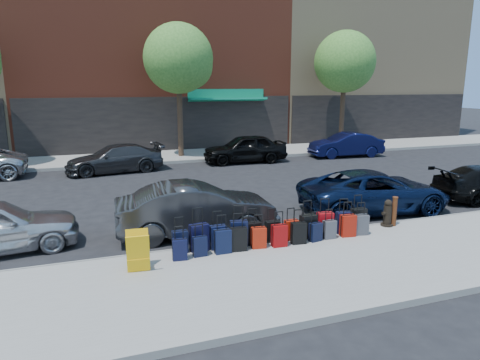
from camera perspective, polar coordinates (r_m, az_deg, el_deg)
name	(u,v)px	position (r m, az deg, el deg)	size (l,w,h in m)	color
ground	(221,201)	(15.59, -2.60, -2.76)	(120.00, 120.00, 0.00)	black
sidewalk_near	(304,270)	(9.87, 8.55, -11.81)	(60.00, 4.00, 0.15)	gray
sidewalk_far	(171,156)	(25.11, -9.19, 3.16)	(60.00, 4.00, 0.15)	gray
curb_near	(269,240)	(11.55, 3.86, -7.98)	(60.00, 0.08, 0.15)	gray
curb_far	(178,162)	(23.16, -8.30, 2.40)	(60.00, 0.08, 0.15)	gray
building_right	(342,24)	(38.53, 13.48, 19.53)	(15.00, 12.12, 18.00)	tan
tree_center	(181,60)	(24.45, -7.89, 15.51)	(3.80, 3.80, 7.27)	black
tree_right	(347,63)	(28.48, 14.04, 14.84)	(3.80, 3.80, 7.27)	black
suitcase_front_0	(180,242)	(10.51, -7.98, -8.16)	(0.37, 0.21, 0.89)	black
suitcase_front_1	(199,237)	(10.56, -5.47, -7.63)	(0.48, 0.31, 1.08)	black
suitcase_front_2	(218,237)	(10.67, -2.93, -7.60)	(0.40, 0.22, 0.96)	black
suitcase_front_3	(239,233)	(10.81, -0.15, -7.15)	(0.47, 0.32, 1.05)	black
suitcase_front_4	(253,233)	(10.95, 1.75, -7.09)	(0.38, 0.21, 0.93)	black
suitcase_front_5	(272,231)	(11.16, 4.35, -6.82)	(0.37, 0.21, 0.89)	black
suitcase_front_6	(291,230)	(11.35, 6.85, -6.60)	(0.36, 0.21, 0.85)	#AD1C0B
suitcase_front_7	(308,226)	(11.51, 9.06, -6.12)	(0.43, 0.26, 1.01)	black
suitcase_front_8	(325,224)	(11.79, 11.25, -5.75)	(0.44, 0.28, 1.02)	#9E0A10
suitcase_front_9	(344,222)	(12.08, 13.65, -5.50)	(0.43, 0.29, 0.96)	black
suitcase_front_10	(358,219)	(12.38, 15.49, -5.08)	(0.42, 0.24, 1.01)	black
suitcase_back_0	(180,249)	(10.12, -8.04, -9.16)	(0.35, 0.23, 0.80)	black
suitcase_back_1	(200,246)	(10.28, -5.38, -8.78)	(0.33, 0.20, 0.78)	black
suitcase_back_2	(223,241)	(10.41, -2.34, -8.17)	(0.40, 0.23, 0.94)	black
suitcase_back_3	(239,239)	(10.54, -0.19, -7.88)	(0.42, 0.27, 0.94)	black
suitcase_back_4	(259,238)	(10.73, 2.51, -7.68)	(0.38, 0.25, 0.85)	#9F1C0A
suitcase_back_5	(279,236)	(10.85, 5.26, -7.39)	(0.39, 0.24, 0.90)	maroon
suitcase_back_6	(299,233)	(11.10, 7.81, -7.01)	(0.40, 0.26, 0.89)	black
suitcase_back_7	(315,232)	(11.34, 10.03, -6.83)	(0.36, 0.25, 0.79)	black
suitcase_back_8	(329,229)	(11.59, 11.83, -6.46)	(0.34, 0.20, 0.80)	#3F3F44
suitcase_back_9	(348,226)	(11.86, 14.19, -5.91)	(0.42, 0.27, 0.94)	maroon
suitcase_back_10	(361,225)	(12.08, 15.83, -5.74)	(0.41, 0.28, 0.89)	#3B3B40
fire_hydrant	(388,214)	(13.02, 19.07, -4.27)	(0.40, 0.35, 0.78)	black
bollard	(394,211)	(13.06, 19.89, -3.89)	(0.16, 0.16, 0.86)	#38190C
display_rack	(138,252)	(9.68, -13.46, -9.29)	(0.53, 0.57, 0.87)	#F5B30D
car_near_1	(197,209)	(12.03, -5.79, -3.88)	(1.55, 4.43, 1.46)	#303032
car_near_2	(374,191)	(14.81, 17.45, -1.43)	(2.28, 4.94, 1.37)	#0B1734
car_far_1	(115,159)	(21.35, -16.36, 2.75)	(1.85, 4.55, 1.32)	#2E2E30
car_far_2	(245,149)	(23.07, 0.65, 4.22)	(1.80, 4.47, 1.52)	black
car_far_3	(346,145)	(25.72, 13.95, 4.59)	(1.48, 4.26, 1.40)	#0C1038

